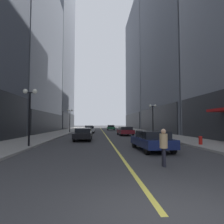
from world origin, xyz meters
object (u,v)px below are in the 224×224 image
object	(u,v)px
car_grey	(89,128)
street_lamp_right_mid	(153,113)
car_silver	(90,129)
car_green	(111,127)
car_navy	(152,140)
car_black	(83,134)
street_lamp_left_near	(30,104)
street_lamp_left_far	(70,116)
car_maroon	(125,131)
pedestrian_in_tan_trench	(164,145)
fire_hydrant_right	(201,141)

from	to	relation	value
car_grey	street_lamp_right_mid	bearing A→B (deg)	-60.49
car_silver	car_green	world-z (taller)	same
car_navy	street_lamp_right_mid	world-z (taller)	street_lamp_right_mid
car_black	street_lamp_left_near	bearing A→B (deg)	-122.08
car_navy	car_green	world-z (taller)	same
car_green	street_lamp_right_mid	bearing A→B (deg)	-80.47
street_lamp_left_near	street_lamp_left_far	xyz separation A→B (m)	(0.00, 21.32, 0.00)
car_black	street_lamp_right_mid	size ratio (longest dim) A/B	0.99
car_grey	street_lamp_right_mid	distance (m)	19.39
street_lamp_right_mid	car_navy	bearing A→B (deg)	-107.16
car_grey	street_lamp_left_near	xyz separation A→B (m)	(-3.33, -27.80, 2.54)
car_silver	car_grey	distance (m)	6.93
car_black	car_silver	bearing A→B (deg)	89.49
car_silver	car_grey	size ratio (longest dim) A/B	1.09
car_maroon	car_black	bearing A→B (deg)	-125.64
car_black	car_green	world-z (taller)	same
car_black	pedestrian_in_tan_trench	world-z (taller)	pedestrian_in_tan_trench
pedestrian_in_tan_trench	car_navy	bearing A→B (deg)	79.76
car_grey	street_lamp_left_far	size ratio (longest dim) A/B	1.00
car_green	street_lamp_left_far	world-z (taller)	street_lamp_left_far
car_silver	street_lamp_left_far	size ratio (longest dim) A/B	1.09
street_lamp_left_near	fire_hydrant_right	world-z (taller)	street_lamp_left_near
car_black	car_maroon	bearing A→B (deg)	54.36
street_lamp_left_far	car_green	bearing A→B (deg)	57.89
car_silver	street_lamp_left_near	xyz separation A→B (m)	(-3.75, -20.88, 2.54)
car_maroon	car_green	xyz separation A→B (m)	(-0.58, 21.52, 0.00)
car_maroon	fire_hydrant_right	world-z (taller)	car_maroon
car_navy	car_silver	bearing A→B (deg)	102.27
car_black	street_lamp_right_mid	bearing A→B (deg)	30.01
fire_hydrant_right	street_lamp_right_mid	bearing A→B (deg)	92.57
car_navy	car_maroon	xyz separation A→B (m)	(0.58, 15.80, 0.00)
street_lamp_left_near	fire_hydrant_right	distance (m)	13.60
car_silver	street_lamp_left_near	bearing A→B (deg)	-100.18
car_maroon	street_lamp_left_near	bearing A→B (deg)	-124.18
car_black	fire_hydrant_right	distance (m)	11.31
car_black	street_lamp_left_near	size ratio (longest dim) A/B	0.99
car_grey	street_lamp_left_far	world-z (taller)	street_lamp_left_far
car_silver	car_black	bearing A→B (deg)	-90.51
car_navy	car_green	xyz separation A→B (m)	(0.00, 37.32, 0.00)
street_lamp_left_near	street_lamp_right_mid	bearing A→B (deg)	40.86
car_grey	street_lamp_left_far	xyz separation A→B (m)	(-3.33, -6.48, 2.54)
car_maroon	street_lamp_left_near	world-z (taller)	street_lamp_left_near
pedestrian_in_tan_trench	car_grey	bearing A→B (deg)	97.57
car_maroon	street_lamp_left_far	size ratio (longest dim) A/B	1.03
car_navy	street_lamp_left_near	size ratio (longest dim) A/B	1.01
car_black	street_lamp_left_far	bearing A→B (deg)	103.08
street_lamp_right_mid	car_silver	bearing A→B (deg)	132.70
car_green	street_lamp_left_far	xyz separation A→B (m)	(-8.74, -13.93, 2.53)
car_black	car_silver	world-z (taller)	same
car_silver	pedestrian_in_tan_trench	world-z (taller)	pedestrian_in_tan_trench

